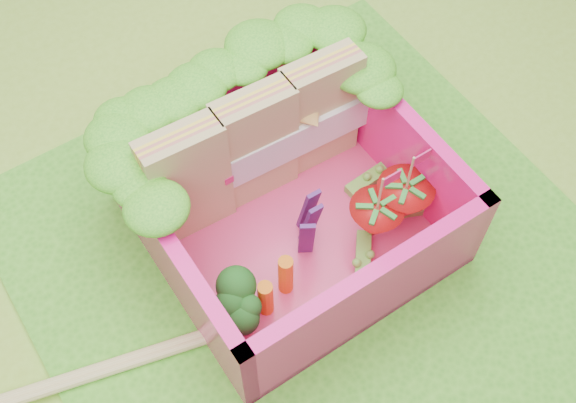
# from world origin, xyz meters

# --- Properties ---
(ground) EXTENTS (14.00, 14.00, 0.00)m
(ground) POSITION_xyz_m (0.00, 0.00, 0.00)
(ground) COLOR #8DBC35
(ground) RESTS_ON ground
(placemat) EXTENTS (2.60, 2.60, 0.03)m
(placemat) POSITION_xyz_m (0.00, 0.00, 0.01)
(placemat) COLOR green
(placemat) RESTS_ON ground
(bento_floor) EXTENTS (1.30, 1.30, 0.05)m
(bento_floor) POSITION_xyz_m (0.01, 0.19, 0.06)
(bento_floor) COLOR #E0396F
(bento_floor) RESTS_ON placemat
(bento_box) EXTENTS (1.30, 1.30, 0.55)m
(bento_box) POSITION_xyz_m (0.01, 0.19, 0.31)
(bento_box) COLOR #FF1582
(bento_box) RESTS_ON placemat
(lettuce_ruffle) EXTENTS (1.43, 0.77, 0.11)m
(lettuce_ruffle) POSITION_xyz_m (0.01, 0.67, 0.64)
(lettuce_ruffle) COLOR #23911A
(lettuce_ruffle) RESTS_ON bento_box
(sandwich_stack) EXTENTS (1.22, 0.23, 0.67)m
(sandwich_stack) POSITION_xyz_m (0.01, 0.47, 0.41)
(sandwich_stack) COLOR tan
(sandwich_stack) RESTS_ON bento_floor
(broccoli) EXTENTS (0.33, 0.33, 0.25)m
(broccoli) POSITION_xyz_m (-0.47, -0.11, 0.26)
(broccoli) COLOR #6AA851
(broccoli) RESTS_ON bento_floor
(carrot_sticks) EXTENTS (0.20, 0.11, 0.26)m
(carrot_sticks) POSITION_xyz_m (-0.26, -0.11, 0.20)
(carrot_sticks) COLOR orange
(carrot_sticks) RESTS_ON bento_floor
(purple_wedges) EXTENTS (0.17, 0.16, 0.38)m
(purple_wedges) POSITION_xyz_m (0.02, 0.05, 0.27)
(purple_wedges) COLOR #4A1B5F
(purple_wedges) RESTS_ON bento_floor
(strawberry_left) EXTENTS (0.26, 0.26, 0.50)m
(strawberry_left) POSITION_xyz_m (0.30, -0.09, 0.22)
(strawberry_left) COLOR red
(strawberry_left) RESTS_ON bento_floor
(strawberry_right) EXTENTS (0.27, 0.27, 0.51)m
(strawberry_right) POSITION_xyz_m (0.48, -0.09, 0.22)
(strawberry_right) COLOR red
(strawberry_right) RESTS_ON bento_floor
(snap_peas) EXTENTS (0.62, 0.55, 0.05)m
(snap_peas) POSITION_xyz_m (0.39, -0.03, 0.11)
(snap_peas) COLOR #67B639
(snap_peas) RESTS_ON bento_floor
(chopsticks) EXTENTS (2.23, 0.62, 0.05)m
(chopsticks) POSITION_xyz_m (-0.90, -0.01, 0.05)
(chopsticks) COLOR #D9C877
(chopsticks) RESTS_ON placemat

